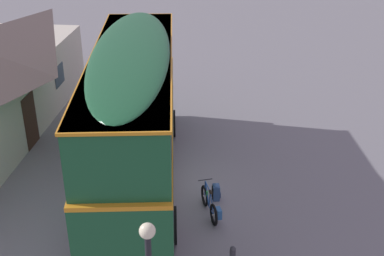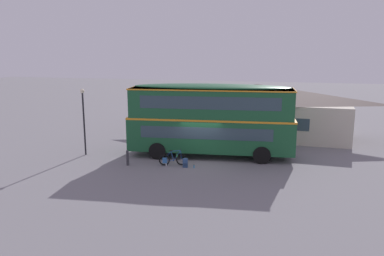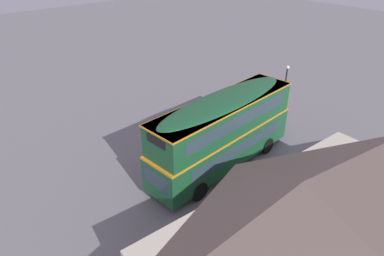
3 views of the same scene
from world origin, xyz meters
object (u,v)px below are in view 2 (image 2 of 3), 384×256
at_px(water_bottle_blue_sports, 194,167).
at_px(water_bottle_clear_plastic, 166,164).
at_px(touring_bicycle, 172,160).
at_px(street_lamp, 84,114).
at_px(kerb_bollard, 128,157).
at_px(backpack_on_ground, 185,162).
at_px(double_decker_bus, 211,117).

xyz_separation_m(water_bottle_blue_sports, water_bottle_clear_plastic, (-1.76, 0.08, 0.01)).
height_order(touring_bicycle, street_lamp, street_lamp).
bearing_deg(kerb_bollard, touring_bicycle, 12.84).
distance_m(backpack_on_ground, water_bottle_blue_sports, 0.59).
bearing_deg(water_bottle_clear_plastic, double_decker_bus, 50.27).
xyz_separation_m(double_decker_bus, water_bottle_blue_sports, (-0.49, -2.78, -2.55)).
xyz_separation_m(water_bottle_blue_sports, kerb_bollard, (-4.08, -0.36, 0.40)).
height_order(double_decker_bus, water_bottle_blue_sports, double_decker_bus).
bearing_deg(kerb_bollard, backpack_on_ground, 6.82).
relative_size(water_bottle_blue_sports, water_bottle_clear_plastic, 0.89).
bearing_deg(touring_bicycle, water_bottle_blue_sports, -9.75).
height_order(touring_bicycle, backpack_on_ground, touring_bicycle).
relative_size(water_bottle_clear_plastic, street_lamp, 0.05).
bearing_deg(water_bottle_clear_plastic, touring_bicycle, 27.46).
bearing_deg(backpack_on_ground, water_bottle_blue_sports, -6.47).
height_order(touring_bicycle, water_bottle_blue_sports, touring_bicycle).
distance_m(water_bottle_blue_sports, kerb_bollard, 4.12).
distance_m(touring_bicycle, water_bottle_blue_sports, 1.48).
height_order(backpack_on_ground, kerb_bollard, kerb_bollard).
bearing_deg(street_lamp, water_bottle_blue_sports, -9.29).
bearing_deg(water_bottle_clear_plastic, kerb_bollard, -169.41).
relative_size(touring_bicycle, water_bottle_clear_plastic, 6.98).
distance_m(touring_bicycle, kerb_bollard, 2.72).
distance_m(double_decker_bus, backpack_on_ground, 3.74).
bearing_deg(kerb_bollard, street_lamp, 156.13).
height_order(touring_bicycle, kerb_bollard, touring_bicycle).
relative_size(water_bottle_blue_sports, kerb_bollard, 0.22).
distance_m(water_bottle_clear_plastic, kerb_bollard, 2.40).
bearing_deg(backpack_on_ground, touring_bicycle, 168.20).
bearing_deg(water_bottle_clear_plastic, water_bottle_blue_sports, -2.47).
xyz_separation_m(backpack_on_ground, water_bottle_clear_plastic, (-1.20, 0.01, -0.18)).
height_order(water_bottle_blue_sports, kerb_bollard, kerb_bollard).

